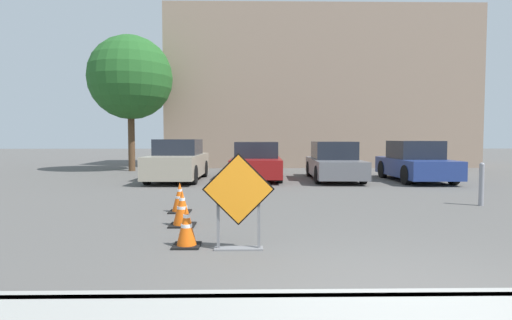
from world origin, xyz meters
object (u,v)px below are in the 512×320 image
at_px(road_closed_sign, 238,198).
at_px(parked_car_second, 256,162).
at_px(traffic_cone_second, 182,208).
at_px(traffic_cone_third, 180,198).
at_px(parked_car_third, 334,162).
at_px(parked_car_nearest, 178,161).
at_px(traffic_cone_nearest, 187,226).
at_px(parked_car_fourth, 415,163).
at_px(bollard_nearest, 481,183).

relative_size(road_closed_sign, parked_car_second, 0.32).
relative_size(road_closed_sign, traffic_cone_second, 2.10).
height_order(traffic_cone_second, traffic_cone_third, traffic_cone_second).
distance_m(traffic_cone_third, parked_car_third, 8.25).
bearing_deg(traffic_cone_third, parked_car_nearest, 100.29).
relative_size(traffic_cone_nearest, parked_car_second, 0.14).
height_order(parked_car_nearest, parked_car_second, parked_car_nearest).
relative_size(traffic_cone_third, parked_car_fourth, 0.16).
height_order(traffic_cone_third, parked_car_fourth, parked_car_fourth).
bearing_deg(road_closed_sign, traffic_cone_second, 123.83).
distance_m(traffic_cone_third, bollard_nearest, 7.07).
xyz_separation_m(traffic_cone_second, traffic_cone_third, (-0.28, 1.35, -0.01)).
height_order(traffic_cone_second, parked_car_third, parked_car_third).
bearing_deg(road_closed_sign, parked_car_fourth, 55.22).
bearing_deg(parked_car_third, traffic_cone_second, 63.14).
bearing_deg(parked_car_second, bollard_nearest, 131.74).
bearing_deg(road_closed_sign, bollard_nearest, 32.96).
distance_m(parked_car_second, bollard_nearest, 8.16).
height_order(traffic_cone_third, parked_car_third, parked_car_third).
relative_size(parked_car_second, parked_car_fourth, 1.07).
xyz_separation_m(road_closed_sign, traffic_cone_second, (-1.07, 1.60, -0.43)).
distance_m(road_closed_sign, parked_car_nearest, 9.88).
distance_m(traffic_cone_nearest, bollard_nearest, 7.34).
xyz_separation_m(parked_car_second, bollard_nearest, (5.24, -6.25, -0.13)).
bearing_deg(parked_car_fourth, road_closed_sign, 55.54).
xyz_separation_m(traffic_cone_third, parked_car_nearest, (-1.20, 6.60, 0.41)).
xyz_separation_m(parked_car_fourth, bollard_nearest, (-0.73, -5.55, -0.14)).
distance_m(traffic_cone_second, parked_car_third, 9.24).
bearing_deg(traffic_cone_third, traffic_cone_second, -78.34).
bearing_deg(traffic_cone_second, parked_car_third, 60.85).
xyz_separation_m(traffic_cone_third, parked_car_third, (4.78, 6.71, 0.35)).
height_order(traffic_cone_nearest, parked_car_fourth, parked_car_fourth).
relative_size(traffic_cone_nearest, traffic_cone_third, 0.96).
bearing_deg(parked_car_third, parked_car_second, -2.85).
bearing_deg(parked_car_second, parked_car_third, 176.62).
bearing_deg(bollard_nearest, road_closed_sign, -147.04).
relative_size(road_closed_sign, parked_car_third, 0.31).
bearing_deg(bollard_nearest, parked_car_third, 110.66).
height_order(traffic_cone_nearest, traffic_cone_second, traffic_cone_second).
relative_size(traffic_cone_third, parked_car_nearest, 0.15).
xyz_separation_m(road_closed_sign, parked_car_second, (0.44, 9.93, -0.08)).
bearing_deg(bollard_nearest, parked_car_second, 129.99).
relative_size(traffic_cone_nearest, parked_car_fourth, 0.15).
xyz_separation_m(parked_car_nearest, parked_car_third, (5.97, 0.12, -0.05)).
relative_size(parked_car_fourth, bollard_nearest, 3.91).
height_order(traffic_cone_nearest, parked_car_second, parked_car_second).
distance_m(traffic_cone_second, traffic_cone_third, 1.38).
distance_m(traffic_cone_nearest, parked_car_fourth, 11.55).
bearing_deg(traffic_cone_third, bollard_nearest, 5.97).
height_order(parked_car_second, parked_car_fourth, parked_car_fourth).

